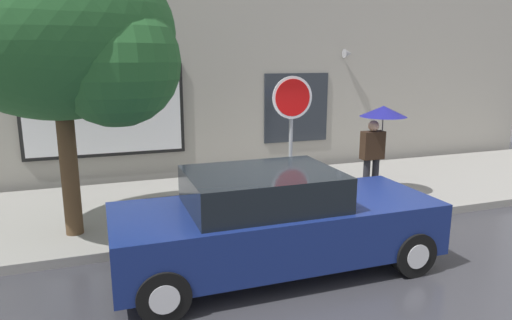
# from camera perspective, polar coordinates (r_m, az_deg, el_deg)

# --- Properties ---
(ground_plane) EXTENTS (60.00, 60.00, 0.00)m
(ground_plane) POSITION_cam_1_polar(r_m,az_deg,el_deg) (6.94, 4.80, -12.88)
(ground_plane) COLOR #333338
(sidewalk) EXTENTS (20.00, 4.00, 0.15)m
(sidewalk) POSITION_cam_1_polar(r_m,az_deg,el_deg) (9.53, -2.56, -5.12)
(sidewalk) COLOR gray
(sidewalk) RESTS_ON ground
(building_facade) EXTENTS (20.00, 0.67, 7.00)m
(building_facade) POSITION_cam_1_polar(r_m,az_deg,el_deg) (11.50, -6.57, 15.03)
(building_facade) COLOR #9E998E
(building_facade) RESTS_ON ground
(parked_car) EXTENTS (4.55, 1.82, 1.48)m
(parked_car) POSITION_cam_1_polar(r_m,az_deg,el_deg) (6.47, 2.32, -7.77)
(parked_car) COLOR navy
(parked_car) RESTS_ON ground
(fire_hydrant) EXTENTS (0.30, 0.44, 0.71)m
(fire_hydrant) POSITION_cam_1_polar(r_m,az_deg,el_deg) (8.14, -7.09, -5.25)
(fire_hydrant) COLOR white
(fire_hydrant) RESTS_ON sidewalk
(pedestrian_with_umbrella) EXTENTS (0.95, 0.95, 1.89)m
(pedestrian_with_umbrella) POSITION_cam_1_polar(r_m,az_deg,el_deg) (9.60, 15.22, 4.16)
(pedestrian_with_umbrella) COLOR black
(pedestrian_with_umbrella) RESTS_ON sidewalk
(street_tree) EXTENTS (3.55, 3.02, 4.55)m
(street_tree) POSITION_cam_1_polar(r_m,az_deg,el_deg) (7.60, -22.42, 13.88)
(street_tree) COLOR #4C3823
(street_tree) RESTS_ON sidewalk
(stop_sign) EXTENTS (0.76, 0.10, 2.53)m
(stop_sign) POSITION_cam_1_polar(r_m,az_deg,el_deg) (8.22, 4.50, 5.29)
(stop_sign) COLOR gray
(stop_sign) RESTS_ON sidewalk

